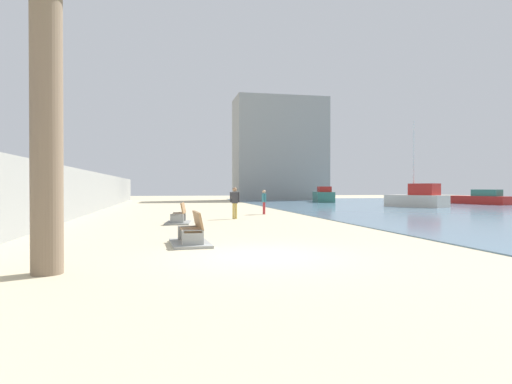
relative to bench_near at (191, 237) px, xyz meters
The scene contains 10 objects.
ground_plane 15.58m from the bench_near, 84.29° to the left, with size 120.00×120.00×0.00m, color #C6B793.
seawall 16.64m from the bench_near, 111.00° to the left, with size 0.80×64.00×2.75m, color gray.
bench_near is the anchor object (origin of this frame).
bench_far 7.77m from the bench_near, 91.18° to the left, with size 1.32×2.21×0.98m.
person_walking 14.71m from the bench_near, 69.00° to the left, with size 0.22×0.53×1.54m.
person_standing 10.53m from the bench_near, 74.23° to the left, with size 0.53×0.23×1.70m.
boat_far_left 28.65m from the bench_near, 45.41° to the left, with size 4.30×5.32×7.29m.
boat_mid_bay 38.54m from the bench_near, 39.94° to the left, with size 2.98×6.37×1.45m.
boat_nearest 37.83m from the bench_near, 63.83° to the left, with size 3.10×5.79×1.75m.
harbor_building 46.17m from the bench_near, 72.12° to the left, with size 12.00×6.00×13.51m, color gray.
Camera 1 is at (-2.23, -10.54, 1.70)m, focal length 30.62 mm.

